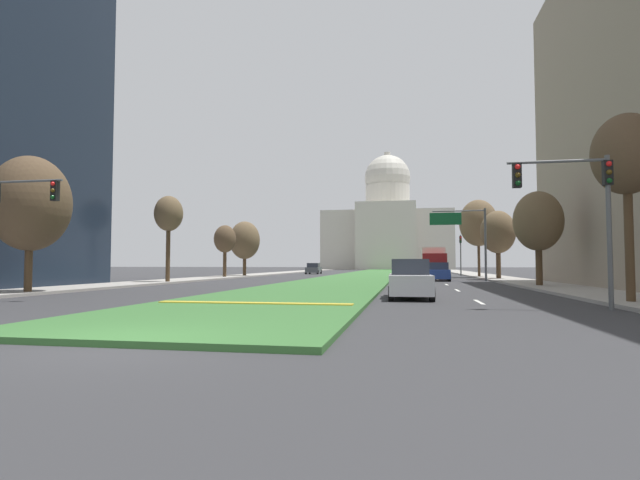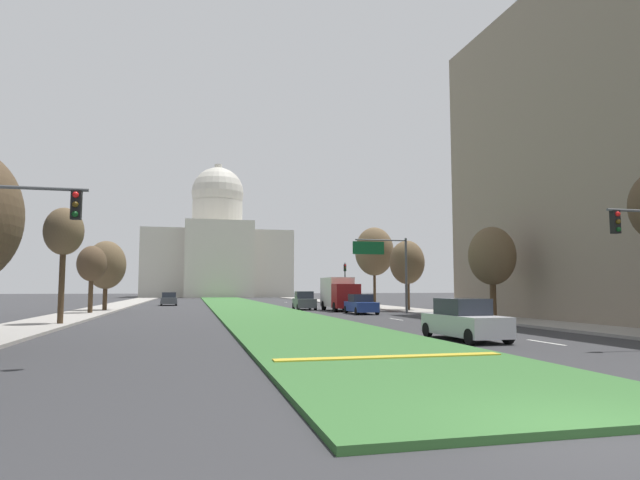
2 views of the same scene
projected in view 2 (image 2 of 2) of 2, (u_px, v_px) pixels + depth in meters
name	position (u px, v px, depth m)	size (l,w,h in m)	color
ground_plane	(238.00, 305.00, 69.56)	(279.74, 279.74, 0.00)	#333335
grass_median	(242.00, 306.00, 63.40)	(7.86, 114.44, 0.14)	#386B33
median_curb_nose	(391.00, 357.00, 16.02)	(7.07, 0.50, 0.04)	gold
lane_dashes_right	(346.00, 312.00, 49.90)	(0.16, 64.55, 0.01)	silver
sidewalk_left	(103.00, 309.00, 53.89)	(4.00, 114.44, 0.15)	#9E9991
sidewalk_right	(376.00, 307.00, 60.59)	(4.00, 114.44, 0.15)	#9E9991
capitol_building	(217.00, 252.00, 131.30)	(34.25, 27.65, 32.90)	beige
traffic_light_far_right	(345.00, 278.00, 64.21)	(0.28, 0.35, 5.20)	#515456
overhead_guide_sign	(387.00, 260.00, 46.09)	(4.93, 0.20, 6.50)	#515456
street_tree_left_mid	(64.00, 233.00, 31.54)	(2.24, 2.24, 6.93)	#4C3823
street_tree_right_mid	(492.00, 256.00, 36.21)	(3.14, 3.14, 6.33)	#4C3823
street_tree_left_far	(92.00, 264.00, 44.75)	(2.37, 2.37, 5.71)	#4C3823
street_tree_right_far	(407.00, 263.00, 50.86)	(3.30, 3.30, 6.68)	#4C3823
street_tree_left_distant	(106.00, 265.00, 50.14)	(3.59, 3.59, 6.59)	#4C3823
street_tree_right_distant	(374.00, 252.00, 57.64)	(4.15, 4.15, 8.69)	#4C3823
sedan_lead_stopped	(464.00, 321.00, 22.81)	(2.00, 4.62, 1.76)	#BCBCC1
sedan_midblock	(361.00, 305.00, 45.42)	(2.10, 4.51, 1.67)	navy
sedan_distant	(304.00, 301.00, 54.15)	(2.15, 4.30, 1.85)	#4C5156
sedan_far_horizon	(169.00, 299.00, 67.20)	(2.16, 4.59, 1.64)	#4C5156
box_truck_delivery	(339.00, 293.00, 51.60)	(2.40, 6.40, 3.20)	maroon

